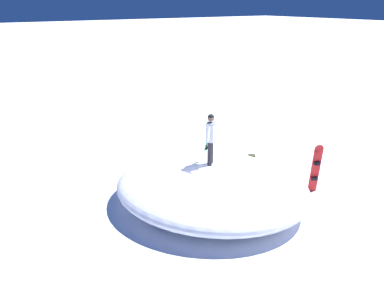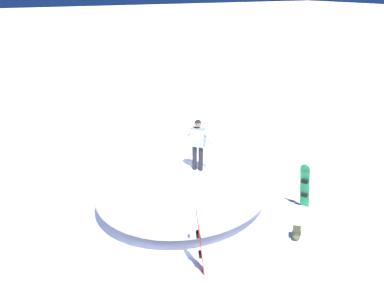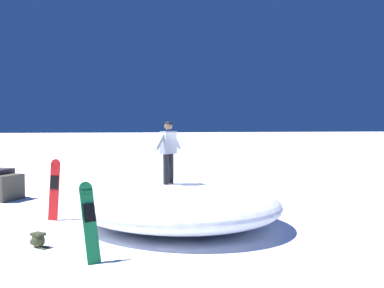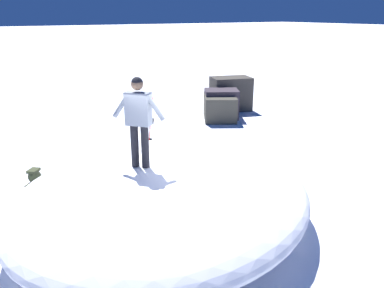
% 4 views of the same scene
% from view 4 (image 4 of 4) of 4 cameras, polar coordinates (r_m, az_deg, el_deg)
% --- Properties ---
extents(ground, '(240.00, 240.00, 0.00)m').
position_cam_4_polar(ground, '(7.57, 1.42, -11.59)').
color(ground, white).
extents(snow_mound, '(7.85, 7.59, 1.17)m').
position_cam_4_polar(snow_mound, '(7.35, -4.12, -7.47)').
color(snow_mound, white).
rests_on(snow_mound, ground).
extents(snowboarder_standing, '(0.72, 0.79, 1.62)m').
position_cam_4_polar(snowboarder_standing, '(6.85, -7.83, 4.20)').
color(snowboarder_standing, black).
rests_on(snowboarder_standing, snow_mound).
extents(snowboard_secondary_upright, '(0.33, 0.36, 1.72)m').
position_cam_4_polar(snowboard_secondary_upright, '(10.50, -6.09, 2.41)').
color(snowboard_secondary_upright, red).
rests_on(snowboard_secondary_upright, ground).
extents(backpack_near, '(0.48, 0.50, 0.33)m').
position_cam_4_polar(backpack_near, '(9.94, -22.06, -4.28)').
color(backpack_near, '#383D23').
rests_on(backpack_near, ground).
extents(rock_outcrop, '(3.00, 2.59, 1.35)m').
position_cam_4_polar(rock_outcrop, '(15.28, 4.85, 6.35)').
color(rock_outcrop, '#464237').
rests_on(rock_outcrop, ground).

